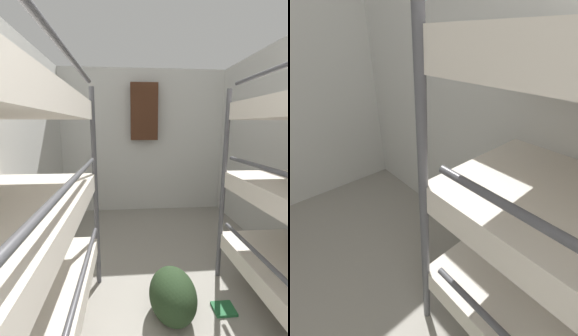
# 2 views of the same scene
# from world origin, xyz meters

# --- Properties ---
(wall_right) EXTENTS (0.06, 4.42, 2.40)m
(wall_right) POSITION_xyz_m (1.40, 2.15, 1.20)
(wall_right) COLOR silver
(wall_right) RESTS_ON ground_plane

